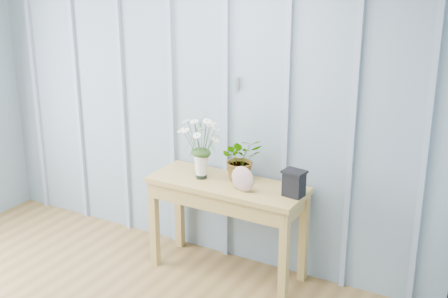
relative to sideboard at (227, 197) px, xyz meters
The scene contains 6 objects.
room_shell 1.77m from the sideboard, 110.15° to the right, with size 4.00×4.50×2.50m.
sideboard is the anchor object (origin of this frame).
daisy_vase 0.49m from the sideboard, behind, with size 0.37×0.28×0.53m.
spider_plant 0.31m from the sideboard, 60.18° to the left, with size 0.30×0.26×0.34m, color #1D3C14.
felt_disc_vessel 0.29m from the sideboard, 27.32° to the right, with size 0.19×0.05×0.19m, color brown.
carved_box 0.57m from the sideboard, ahead, with size 0.17×0.14×0.19m.
Camera 1 is at (2.49, -1.77, 2.51)m, focal length 50.00 mm.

